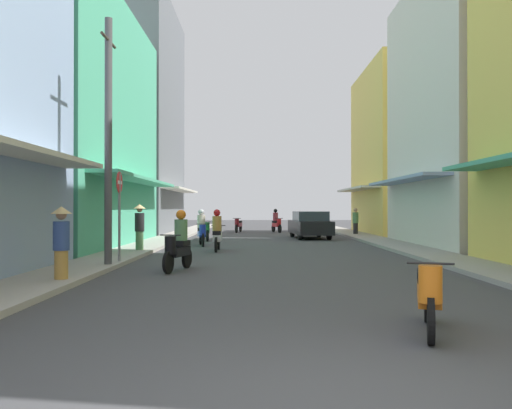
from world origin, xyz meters
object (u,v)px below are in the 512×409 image
object	(u,v)px
motorbike_green	(203,231)
pedestrian_crossing	(353,222)
motorbike_red	(274,222)
parked_car	(308,225)
pedestrian_far	(137,226)
street_sign_no_entry	(117,205)
motorbike_maroon	(236,225)
motorbike_orange	(427,294)
motorbike_white	(215,232)
pedestrian_midway	(59,240)
motorbike_blue	(199,229)
motorbike_black	(176,244)
utility_pole	(106,140)

from	to	relation	value
motorbike_green	pedestrian_crossing	size ratio (longest dim) A/B	1.09
motorbike_red	parked_car	world-z (taller)	motorbike_red
pedestrian_far	street_sign_no_entry	size ratio (longest dim) A/B	0.67
motorbike_maroon	motorbike_orange	bearing A→B (deg)	-82.92
motorbike_red	motorbike_white	size ratio (longest dim) A/B	0.97
motorbike_maroon	parked_car	xyz separation A→B (m)	(4.08, -6.86, 0.24)
motorbike_orange	parked_car	xyz separation A→B (m)	(0.66, 20.72, 0.24)
pedestrian_midway	motorbike_blue	bearing A→B (deg)	81.04
motorbike_maroon	motorbike_orange	size ratio (longest dim) A/B	1.02
motorbike_black	utility_pole	distance (m)	3.40
motorbike_green	motorbike_blue	distance (m)	3.27
pedestrian_far	utility_pole	world-z (taller)	utility_pole
pedestrian_crossing	motorbike_maroon	bearing A→B (deg)	148.53
motorbike_black	motorbike_green	bearing A→B (deg)	92.39
parked_car	pedestrian_crossing	bearing A→B (deg)	41.04
motorbike_white	pedestrian_crossing	size ratio (longest dim) A/B	1.11
motorbike_white	utility_pole	distance (m)	6.69
motorbike_black	pedestrian_midway	world-z (taller)	pedestrian_midway
motorbike_orange	pedestrian_far	bearing A→B (deg)	118.67
motorbike_white	motorbike_orange	world-z (taller)	motorbike_white
motorbike_green	motorbike_red	world-z (taller)	motorbike_red
motorbike_white	motorbike_orange	bearing A→B (deg)	-73.65
pedestrian_far	pedestrian_crossing	bearing A→B (deg)	48.85
motorbike_white	motorbike_maroon	xyz separation A→B (m)	(0.28, 14.96, -0.20)
motorbike_white	street_sign_no_entry	bearing A→B (deg)	-116.54
motorbike_black	motorbike_orange	bearing A→B (deg)	-57.20
motorbike_blue	street_sign_no_entry	world-z (taller)	street_sign_no_entry
utility_pole	street_sign_no_entry	xyz separation A→B (m)	(0.10, 0.75, -1.73)
motorbike_black	motorbike_white	bearing A→B (deg)	84.82
pedestrian_far	pedestrian_crossing	world-z (taller)	pedestrian_far
motorbike_orange	motorbike_maroon	bearing A→B (deg)	97.08
motorbike_maroon	parked_car	bearing A→B (deg)	-59.25
utility_pole	motorbike_white	bearing A→B (deg)	65.76
motorbike_maroon	pedestrian_midway	world-z (taller)	pedestrian_midway
motorbike_blue	motorbike_red	bearing A→B (deg)	72.87
motorbike_blue	utility_pole	bearing A→B (deg)	-100.86
motorbike_blue	pedestrian_crossing	size ratio (longest dim) A/B	1.10
utility_pole	pedestrian_crossing	bearing A→B (deg)	58.85
motorbike_blue	pedestrian_crossing	world-z (taller)	pedestrian_crossing
parked_car	pedestrian_crossing	distance (m)	3.90
motorbike_green	pedestrian_midway	world-z (taller)	pedestrian_midway
motorbike_orange	pedestrian_midway	size ratio (longest dim) A/B	1.06
parked_car	pedestrian_far	distance (m)	11.41
motorbike_maroon	motorbike_green	bearing A→B (deg)	-98.53
motorbike_green	motorbike_white	size ratio (longest dim) A/B	0.98
motorbike_black	pedestrian_crossing	bearing A→B (deg)	64.82
motorbike_blue	pedestrian_midway	size ratio (longest dim) A/B	1.08
motorbike_black	pedestrian_crossing	size ratio (longest dim) A/B	1.09
motorbike_green	utility_pole	distance (m)	12.11
parked_car	motorbike_green	bearing A→B (deg)	-159.68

